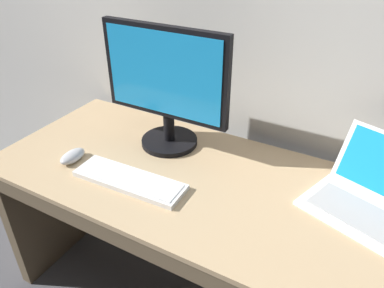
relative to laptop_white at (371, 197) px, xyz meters
The scene contains 5 objects.
desk 0.56m from the laptop_white, 162.87° to the right, with size 1.81×0.70×0.71m.
laptop_white is the anchor object (origin of this frame).
external_monitor 0.82m from the laptop_white, behind, with size 0.53×0.24×0.50m.
wired_keyboard 0.82m from the laptop_white, 160.50° to the right, with size 0.43×0.14×0.02m.
computer_mouse 1.09m from the laptop_white, 165.77° to the right, with size 0.06×0.12×0.04m, color #B7B7BC.
Camera 1 is at (0.40, -0.97, 1.53)m, focal length 34.56 mm.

